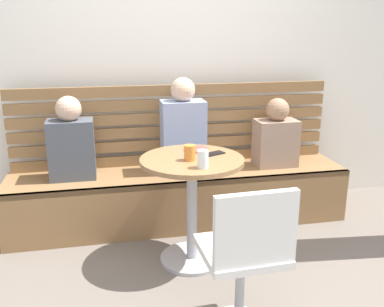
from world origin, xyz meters
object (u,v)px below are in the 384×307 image
booth_bench (180,197)px  cup_water_clear (203,159)px  phone_on_table (214,154)px  person_child_middle (276,137)px  plate_small (196,149)px  person_adult (183,130)px  cup_tumbler_orange (190,153)px  white_chair (246,258)px  cafe_table (192,190)px  person_child_left (71,143)px

booth_bench → cup_water_clear: cup_water_clear is taller
phone_on_table → cup_water_clear: bearing=128.4°
person_child_middle → plate_small: person_child_middle is taller
person_adult → cup_tumbler_orange: bearing=-97.1°
white_chair → cup_tumbler_orange: 0.85m
person_child_middle → cup_tumbler_orange: (-0.86, -0.66, 0.10)m
cafe_table → person_child_middle: person_child_middle is taller
cafe_table → cup_water_clear: (0.02, -0.21, 0.28)m
booth_bench → cafe_table: 0.68m
white_chair → person_child_left: (-0.90, 1.46, 0.25)m
person_adult → phone_on_table: (0.10, -0.57, -0.03)m
person_adult → plate_small: (0.01, -0.45, -0.03)m
white_chair → cup_water_clear: bearing=97.2°
plate_small → cup_tumbler_orange: bearing=-112.6°
booth_bench → white_chair: bearing=-87.2°
person_child_middle → cup_water_clear: size_ratio=5.15×
cafe_table → person_child_left: bearing=141.1°
person_child_middle → cafe_table: bearing=-143.7°
booth_bench → cafe_table: cafe_table is taller
booth_bench → person_child_middle: bearing=0.5°
white_chair → cafe_table: bearing=97.0°
white_chair → person_child_left: 1.73m
person_child_left → cup_water_clear: size_ratio=5.75×
cup_water_clear → phone_on_table: bearing=62.1°
cup_tumbler_orange → booth_bench: bearing=85.3°
person_adult → cup_water_clear: size_ratio=6.81×
booth_bench → person_child_left: person_child_left is taller
person_child_middle → cup_tumbler_orange: person_child_middle is taller
booth_bench → phone_on_table: (0.13, -0.55, 0.52)m
cafe_table → white_chair: white_chair is taller
booth_bench → person_child_middle: 0.93m
person_child_left → plate_small: bearing=-28.2°
booth_bench → plate_small: plate_small is taller
white_chair → cup_tumbler_orange: size_ratio=8.50×
person_child_middle → booth_bench: bearing=-179.5°
white_chair → person_child_middle: 1.62m
plate_small → phone_on_table: size_ratio=1.21×
cup_tumbler_orange → cup_water_clear: (0.05, -0.17, 0.01)m
person_child_middle → plate_small: 0.89m
white_chair → person_child_left: person_child_left is taller
cafe_table → white_chair: size_ratio=0.87×
white_chair → person_child_middle: person_child_middle is taller
cup_tumbler_orange → white_chair: bearing=-81.0°
cup_tumbler_orange → phone_on_table: bearing=28.4°
cafe_table → cup_water_clear: cup_water_clear is taller
person_child_left → phone_on_table: person_child_left is taller
person_adult → person_child_middle: bearing=-1.3°
cup_water_clear → person_child_left: bearing=133.9°
cafe_table → cup_tumbler_orange: cup_tumbler_orange is taller
cup_tumbler_orange → phone_on_table: cup_tumbler_orange is taller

